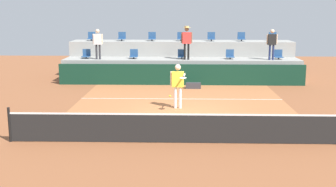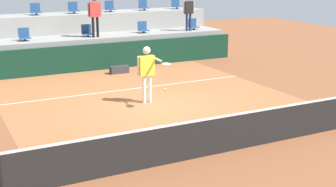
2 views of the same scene
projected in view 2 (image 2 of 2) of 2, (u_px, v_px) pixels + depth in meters
ground_plane at (160, 107)px, 14.35m from camera, size 40.00×40.00×0.00m
court_inner_paint at (146, 99)px, 15.21m from camera, size 9.00×10.00×0.01m
court_service_line at (130, 89)px, 16.41m from camera, size 9.00×0.06×0.00m
tennis_net at (235, 131)px, 10.78m from camera, size 10.48×0.08×1.07m
sponsor_backboard at (97, 57)px, 19.37m from camera, size 13.00×0.16×1.10m
seating_tier_lower at (87, 50)px, 20.47m from camera, size 13.00×1.80×1.25m
seating_tier_upper at (75, 36)px, 21.90m from camera, size 13.00×1.80×2.10m
stadium_chair_lower_left at (24, 35)px, 19.03m from camera, size 0.44×0.40×0.52m
stadium_chair_lower_center at (87, 32)px, 20.20m from camera, size 0.44×0.40×0.52m
stadium_chair_lower_right at (143, 28)px, 21.36m from camera, size 0.44×0.40×0.52m
stadium_chair_lower_far_right at (193, 25)px, 22.52m from camera, size 0.44×0.40×0.52m
stadium_chair_upper_mid_left at (36, 10)px, 20.75m from camera, size 0.44×0.40×0.52m
stadium_chair_upper_center at (73, 9)px, 21.50m from camera, size 0.44×0.40×0.52m
stadium_chair_upper_mid_right at (110, 7)px, 22.28m from camera, size 0.44×0.40×0.52m
stadium_chair_upper_right at (144, 6)px, 23.06m from camera, size 0.44×0.40×0.52m
stadium_chair_upper_far_right at (176, 5)px, 23.86m from camera, size 0.44×0.40×0.52m
tennis_player at (147, 69)px, 14.50m from camera, size 0.66×1.25×1.79m
spectator_with_hat at (95, 11)px, 19.74m from camera, size 0.61×0.44×1.81m
spectator_in_grey at (189, 10)px, 21.78m from camera, size 0.58×0.22×1.65m
tennis_ball at (165, 89)px, 12.90m from camera, size 0.07×0.07×0.07m
equipment_bag at (119, 70)px, 18.86m from camera, size 0.76×0.28×0.30m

